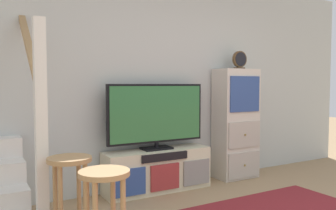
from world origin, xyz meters
TOP-DOWN VIEW (x-y plane):
  - back_wall at (0.00, 2.46)m, footprint 6.40×0.12m
  - media_console at (-0.30, 2.19)m, footprint 1.32×0.38m
  - television at (-0.30, 2.22)m, footprint 1.25×0.22m
  - side_cabinet at (0.92, 2.20)m, footprint 0.58×0.38m
  - desk_clock at (0.96, 2.19)m, footprint 0.22×0.08m
  - bar_stool_near at (-1.47, 0.73)m, footprint 0.34×0.34m
  - bar_stool_far at (-1.57, 1.24)m, footprint 0.34×0.34m

SIDE VIEW (x-z plane):
  - media_console at x=-0.30m, z-range 0.00..0.50m
  - bar_stool_near at x=-1.47m, z-range 0.17..0.89m
  - bar_stool_far at x=-1.57m, z-range 0.17..0.90m
  - side_cabinet at x=0.92m, z-range 0.00..1.49m
  - television at x=-0.30m, z-range 0.53..1.31m
  - back_wall at x=0.00m, z-range 0.00..2.70m
  - desk_clock at x=0.96m, z-range 1.49..1.73m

